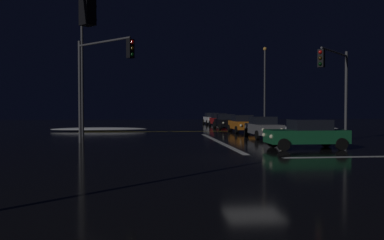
{
  "coord_description": "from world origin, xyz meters",
  "views": [
    {
      "loc": [
        -4.5,
        -16.52,
        2.17
      ],
      "look_at": [
        -1.36,
        12.06,
        1.32
      ],
      "focal_mm": 36.6,
      "sensor_mm": 36.0,
      "label": 1
    }
  ],
  "objects_px": {
    "sedan_orange": "(242,123)",
    "sedan_white": "(212,118)",
    "streetlamp_left_near": "(82,64)",
    "streetlamp_right_far": "(265,81)",
    "traffic_signal_sw": "(4,24)",
    "sedan_gray": "(263,127)",
    "sedan_red": "(219,120)",
    "traffic_signal_nw": "(100,70)",
    "sedan_black": "(226,121)",
    "traffic_signal_ne": "(336,77)",
    "sedan_green_crossing": "(307,134)"
  },
  "relations": [
    {
      "from": "sedan_green_crossing",
      "to": "traffic_signal_sw",
      "type": "bearing_deg",
      "value": -135.71
    },
    {
      "from": "sedan_white",
      "to": "sedan_gray",
      "type": "bearing_deg",
      "value": -90.26
    },
    {
      "from": "sedan_orange",
      "to": "streetlamp_left_near",
      "type": "bearing_deg",
      "value": -163.03
    },
    {
      "from": "sedan_white",
      "to": "traffic_signal_ne",
      "type": "bearing_deg",
      "value": -83.09
    },
    {
      "from": "sedan_red",
      "to": "traffic_signal_sw",
      "type": "relative_size",
      "value": 0.75
    },
    {
      "from": "sedan_black",
      "to": "streetlamp_left_near",
      "type": "height_order",
      "value": "streetlamp_left_near"
    },
    {
      "from": "sedan_black",
      "to": "sedan_white",
      "type": "relative_size",
      "value": 1.0
    },
    {
      "from": "sedan_red",
      "to": "traffic_signal_nw",
      "type": "distance_m",
      "value": 25.6
    },
    {
      "from": "traffic_signal_sw",
      "to": "streetlamp_left_near",
      "type": "distance_m",
      "value": 21.82
    },
    {
      "from": "traffic_signal_sw",
      "to": "streetlamp_right_far",
      "type": "height_order",
      "value": "streetlamp_right_far"
    },
    {
      "from": "sedan_white",
      "to": "traffic_signal_sw",
      "type": "xyz_separation_m",
      "value": [
        -11.59,
        -43.55,
        3.19
      ]
    },
    {
      "from": "sedan_orange",
      "to": "traffic_signal_sw",
      "type": "relative_size",
      "value": 0.75
    },
    {
      "from": "sedan_gray",
      "to": "sedan_red",
      "type": "xyz_separation_m",
      "value": [
        0.08,
        18.62,
        0.0
      ]
    },
    {
      "from": "sedan_gray",
      "to": "sedan_white",
      "type": "height_order",
      "value": "same"
    },
    {
      "from": "sedan_white",
      "to": "streetlamp_right_far",
      "type": "height_order",
      "value": "streetlamp_right_far"
    },
    {
      "from": "streetlamp_left_near",
      "to": "streetlamp_right_far",
      "type": "xyz_separation_m",
      "value": [
        19.12,
        16.0,
        -0.02
      ]
    },
    {
      "from": "traffic_signal_sw",
      "to": "traffic_signal_nw",
      "type": "xyz_separation_m",
      "value": [
        0.18,
        15.07,
        0.47
      ]
    },
    {
      "from": "sedan_orange",
      "to": "sedan_white",
      "type": "xyz_separation_m",
      "value": [
        0.06,
        17.75,
        0.0
      ]
    },
    {
      "from": "traffic_signal_ne",
      "to": "streetlamp_left_near",
      "type": "relative_size",
      "value": 0.62
    },
    {
      "from": "sedan_black",
      "to": "sedan_white",
      "type": "height_order",
      "value": "same"
    },
    {
      "from": "sedan_red",
      "to": "traffic_signal_nw",
      "type": "bearing_deg",
      "value": -116.7
    },
    {
      "from": "sedan_gray",
      "to": "sedan_red",
      "type": "bearing_deg",
      "value": 89.75
    },
    {
      "from": "sedan_orange",
      "to": "sedan_green_crossing",
      "type": "relative_size",
      "value": 1.0
    },
    {
      "from": "traffic_signal_ne",
      "to": "sedan_gray",
      "type": "bearing_deg",
      "value": 131.4
    },
    {
      "from": "sedan_black",
      "to": "traffic_signal_sw",
      "type": "bearing_deg",
      "value": -109.38
    },
    {
      "from": "traffic_signal_ne",
      "to": "sedan_black",
      "type": "bearing_deg",
      "value": 103.14
    },
    {
      "from": "sedan_white",
      "to": "sedan_green_crossing",
      "type": "distance_m",
      "value": 32.3
    },
    {
      "from": "traffic_signal_ne",
      "to": "streetlamp_left_near",
      "type": "distance_m",
      "value": 18.28
    },
    {
      "from": "sedan_gray",
      "to": "sedan_white",
      "type": "distance_m",
      "value": 24.46
    },
    {
      "from": "sedan_orange",
      "to": "traffic_signal_nw",
      "type": "bearing_deg",
      "value": -136.65
    },
    {
      "from": "sedan_orange",
      "to": "traffic_signal_nw",
      "type": "xyz_separation_m",
      "value": [
        -11.36,
        -10.72,
        3.65
      ]
    },
    {
      "from": "sedan_gray",
      "to": "streetlamp_right_far",
      "type": "relative_size",
      "value": 0.45
    },
    {
      "from": "sedan_black",
      "to": "sedan_gray",
      "type": "bearing_deg",
      "value": -88.52
    },
    {
      "from": "sedan_orange",
      "to": "sedan_black",
      "type": "xyz_separation_m",
      "value": [
        -0.38,
        5.92,
        0.0
      ]
    },
    {
      "from": "sedan_gray",
      "to": "streetlamp_right_far",
      "type": "bearing_deg",
      "value": 72.96
    },
    {
      "from": "sedan_orange",
      "to": "streetlamp_left_near",
      "type": "distance_m",
      "value": 14.86
    },
    {
      "from": "sedan_black",
      "to": "sedan_red",
      "type": "bearing_deg",
      "value": 86.12
    },
    {
      "from": "sedan_gray",
      "to": "sedan_orange",
      "type": "distance_m",
      "value": 6.7
    },
    {
      "from": "sedan_black",
      "to": "streetlamp_left_near",
      "type": "distance_m",
      "value": 17.16
    },
    {
      "from": "sedan_red",
      "to": "streetlamp_left_near",
      "type": "bearing_deg",
      "value": -130.11
    },
    {
      "from": "sedan_gray",
      "to": "sedan_green_crossing",
      "type": "bearing_deg",
      "value": -89.64
    },
    {
      "from": "traffic_signal_sw",
      "to": "sedan_gray",
      "type": "bearing_deg",
      "value": 58.97
    },
    {
      "from": "sedan_red",
      "to": "sedan_green_crossing",
      "type": "bearing_deg",
      "value": -90.07
    },
    {
      "from": "traffic_signal_sw",
      "to": "streetlamp_left_near",
      "type": "height_order",
      "value": "streetlamp_left_near"
    },
    {
      "from": "sedan_orange",
      "to": "traffic_signal_ne",
      "type": "relative_size",
      "value": 0.72
    },
    {
      "from": "sedan_gray",
      "to": "sedan_white",
      "type": "relative_size",
      "value": 1.0
    },
    {
      "from": "streetlamp_left_near",
      "to": "traffic_signal_sw",
      "type": "bearing_deg",
      "value": -84.89
    },
    {
      "from": "sedan_green_crossing",
      "to": "streetlamp_right_far",
      "type": "distance_m",
      "value": 27.44
    },
    {
      "from": "traffic_signal_nw",
      "to": "streetlamp_right_far",
      "type": "bearing_deg",
      "value": 53.05
    },
    {
      "from": "sedan_green_crossing",
      "to": "traffic_signal_sw",
      "type": "distance_m",
      "value": 16.42
    }
  ]
}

